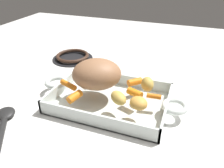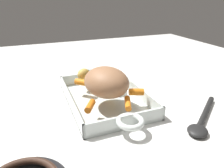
{
  "view_description": "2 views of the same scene",
  "coord_description": "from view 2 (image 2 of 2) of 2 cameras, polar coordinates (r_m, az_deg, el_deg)",
  "views": [
    {
      "loc": [
        -0.19,
        0.51,
        0.39
      ],
      "look_at": [
        -0.0,
        -0.0,
        0.07
      ],
      "focal_mm": 34.54,
      "sensor_mm": 36.0,
      "label": 1
    },
    {
      "loc": [
        0.58,
        -0.2,
        0.33
      ],
      "look_at": [
        0.01,
        0.02,
        0.06
      ],
      "focal_mm": 33.26,
      "sensor_mm": 36.0,
      "label": 2
    }
  ],
  "objects": [
    {
      "name": "baby_carrot_northwest",
      "position": [
        0.64,
        6.69,
        -2.18
      ],
      "size": [
        0.03,
        0.05,
        0.02
      ],
      "primitive_type": "cylinder",
      "rotation": [
        1.53,
        0.0,
        6.0
      ],
      "color": "orange",
      "rests_on": "roasting_dish"
    },
    {
      "name": "potato_corner",
      "position": [
        0.77,
        -0.91,
        3.13
      ],
      "size": [
        0.07,
        0.06,
        0.03
      ],
      "primitive_type": "ellipsoid",
      "rotation": [
        0.0,
        0.0,
        2.54
      ],
      "color": "gold",
      "rests_on": "roasting_dish"
    },
    {
      "name": "baby_carrot_center_left",
      "position": [
        0.58,
        4.36,
        -5.29
      ],
      "size": [
        0.06,
        0.04,
        0.02
      ],
      "primitive_type": "cylinder",
      "rotation": [
        1.56,
        0.0,
        4.32
      ],
      "color": "orange",
      "rests_on": "roasting_dish"
    },
    {
      "name": "baby_carrot_short",
      "position": [
        0.79,
        -5.74,
        2.65
      ],
      "size": [
        0.04,
        0.02,
        0.02
      ],
      "primitive_type": "cylinder",
      "rotation": [
        1.63,
        0.0,
        4.88
      ],
      "color": "orange",
      "rests_on": "roasting_dish"
    },
    {
      "name": "pork_roast",
      "position": [
        0.62,
        -1.56,
        0.53
      ],
      "size": [
        0.18,
        0.17,
        0.09
      ],
      "primitive_type": "ellipsoid",
      "rotation": [
        0.0,
        0.0,
        3.53
      ],
      "color": "#976746",
      "rests_on": "roasting_dish"
    },
    {
      "name": "baby_carrot_long",
      "position": [
        0.71,
        -8.33,
        0.46
      ],
      "size": [
        0.05,
        0.05,
        0.02
      ],
      "primitive_type": "cylinder",
      "rotation": [
        1.58,
        0.0,
        5.5
      ],
      "color": "orange",
      "rests_on": "roasting_dish"
    },
    {
      "name": "ground_plane",
      "position": [
        0.7,
        -2.01,
        -4.71
      ],
      "size": [
        1.98,
        1.98,
        0.0
      ],
      "primitive_type": "plane",
      "color": "white"
    },
    {
      "name": "potato_halved",
      "position": [
        0.75,
        -7.8,
        2.63
      ],
      "size": [
        0.05,
        0.06,
        0.04
      ],
      "primitive_type": "ellipsoid",
      "rotation": [
        0.0,
        0.0,
        5.14
      ],
      "color": "gold",
      "rests_on": "roasting_dish"
    },
    {
      "name": "baby_carrot_center_right",
      "position": [
        0.56,
        -6.04,
        -6.03
      ],
      "size": [
        0.06,
        0.04,
        0.02
      ],
      "primitive_type": "cylinder",
      "rotation": [
        1.64,
        0.0,
        4.2
      ],
      "color": "orange",
      "rests_on": "roasting_dish"
    },
    {
      "name": "serving_spoon",
      "position": [
        0.63,
        23.49,
        -9.21
      ],
      "size": [
        0.17,
        0.21,
        0.02
      ],
      "rotation": [
        0.0,
        0.0,
        5.34
      ],
      "color": "black",
      "rests_on": "ground_plane"
    },
    {
      "name": "baby_carrot_northeast",
      "position": [
        0.74,
        -3.76,
        1.64
      ],
      "size": [
        0.05,
        0.04,
        0.02
      ],
      "primitive_type": "cylinder",
      "rotation": [
        1.56,
        0.0,
        1.22
      ],
      "color": "orange",
      "rests_on": "roasting_dish"
    },
    {
      "name": "roasting_dish",
      "position": [
        0.69,
        -2.03,
        -3.69
      ],
      "size": [
        0.45,
        0.23,
        0.04
      ],
      "color": "silver",
      "rests_on": "ground_plane"
    },
    {
      "name": "potato_golden_large",
      "position": [
        0.72,
        0.35,
        1.65
      ],
      "size": [
        0.07,
        0.06,
        0.03
      ],
      "primitive_type": "ellipsoid",
      "rotation": [
        0.0,
        0.0,
        2.42
      ],
      "color": "gold",
      "rests_on": "roasting_dish"
    }
  ]
}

